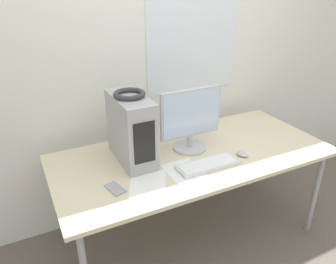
{
  "coord_description": "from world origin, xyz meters",
  "views": [
    {
      "loc": [
        -1.05,
        -1.26,
        1.84
      ],
      "look_at": [
        -0.2,
        0.44,
        0.95
      ],
      "focal_mm": 35.0,
      "sensor_mm": 36.0,
      "label": 1
    }
  ],
  "objects_px": {
    "monitor_main": "(191,119)",
    "cell_phone": "(115,189)",
    "pc_tower": "(131,129)",
    "headphones": "(129,94)",
    "mouse": "(242,154)",
    "keyboard": "(208,165)"
  },
  "relations": [
    {
      "from": "mouse",
      "to": "headphones",
      "type": "bearing_deg",
      "value": 157.01
    },
    {
      "from": "monitor_main",
      "to": "cell_phone",
      "type": "xyz_separation_m",
      "value": [
        -0.63,
        -0.24,
        -0.22
      ]
    },
    {
      "from": "pc_tower",
      "to": "keyboard",
      "type": "relative_size",
      "value": 1.06
    },
    {
      "from": "monitor_main",
      "to": "keyboard",
      "type": "relative_size",
      "value": 1.08
    },
    {
      "from": "keyboard",
      "to": "mouse",
      "type": "xyz_separation_m",
      "value": [
        0.29,
        0.02,
        0.0
      ]
    },
    {
      "from": "pc_tower",
      "to": "monitor_main",
      "type": "distance_m",
      "value": 0.42
    },
    {
      "from": "monitor_main",
      "to": "cell_phone",
      "type": "height_order",
      "value": "monitor_main"
    },
    {
      "from": "headphones",
      "to": "cell_phone",
      "type": "height_order",
      "value": "headphones"
    },
    {
      "from": "monitor_main",
      "to": "cell_phone",
      "type": "bearing_deg",
      "value": -158.99
    },
    {
      "from": "headphones",
      "to": "cell_phone",
      "type": "relative_size",
      "value": 1.33
    },
    {
      "from": "monitor_main",
      "to": "headphones",
      "type": "bearing_deg",
      "value": 174.47
    },
    {
      "from": "headphones",
      "to": "mouse",
      "type": "distance_m",
      "value": 0.87
    },
    {
      "from": "pc_tower",
      "to": "cell_phone",
      "type": "height_order",
      "value": "pc_tower"
    },
    {
      "from": "monitor_main",
      "to": "cell_phone",
      "type": "relative_size",
      "value": 3.03
    },
    {
      "from": "mouse",
      "to": "cell_phone",
      "type": "height_order",
      "value": "mouse"
    },
    {
      "from": "headphones",
      "to": "mouse",
      "type": "bearing_deg",
      "value": -22.99
    },
    {
      "from": "keyboard",
      "to": "mouse",
      "type": "distance_m",
      "value": 0.29
    },
    {
      "from": "cell_phone",
      "to": "monitor_main",
      "type": "bearing_deg",
      "value": 7.03
    },
    {
      "from": "pc_tower",
      "to": "headphones",
      "type": "bearing_deg",
      "value": 90.0
    },
    {
      "from": "pc_tower",
      "to": "headphones",
      "type": "relative_size",
      "value": 2.23
    },
    {
      "from": "pc_tower",
      "to": "mouse",
      "type": "xyz_separation_m",
      "value": [
        0.69,
        -0.29,
        -0.21
      ]
    },
    {
      "from": "pc_tower",
      "to": "monitor_main",
      "type": "xyz_separation_m",
      "value": [
        0.42,
        -0.04,
        0.0
      ]
    }
  ]
}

